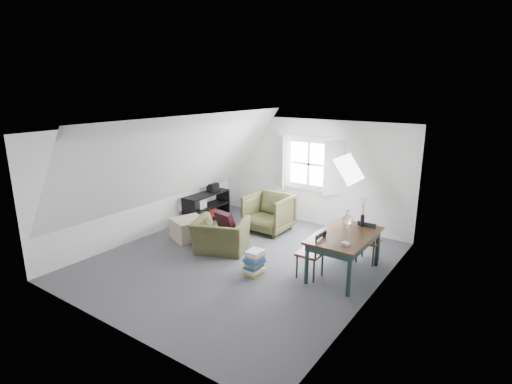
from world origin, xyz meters
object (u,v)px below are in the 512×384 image
Objects in this scene: armchair_far at (269,231)px; magazine_stack at (255,263)px; dining_chair_near at (312,253)px; ottoman at (189,229)px; dining_table at (345,240)px; media_shelf at (206,208)px; armchair_near at (221,251)px; dining_chair_far at (368,240)px.

magazine_stack is at bearing -64.52° from armchair_far.
ottoman is at bearing -112.00° from dining_chair_near.
armchair_far is at bearing 154.81° from dining_table.
armchair_far is 1.82m from ottoman.
media_shelf is 2.96× the size of magazine_stack.
armchair_near is at bearing -7.80° from ottoman.
dining_table is at bearing -7.26° from media_shelf.
dining_chair_far is 0.97× the size of dining_chair_near.
dining_chair_near is at bearing 159.12° from armchair_near.
dining_table reaches higher than magazine_stack.
armchair_near is 1.19× the size of dining_chair_near.
media_shelf is (-1.73, -0.22, 0.30)m from armchair_far.
magazine_stack is at bearing -144.77° from dining_table.
dining_chair_far reaches higher than armchair_near.
armchair_far reaches higher than armchair_near.
dining_chair_far reaches higher than ottoman.
dining_chair_near is 3.81m from media_shelf.
dining_chair_near is at bearing 28.48° from magazine_stack.
dining_chair_near is (3.03, -0.12, 0.23)m from ottoman.
armchair_far is 1.11× the size of dining_chair_near.
ottoman is 0.51× the size of media_shelf.
armchair_far is 2.17× the size of magazine_stack.
armchair_near is 1.26m from magazine_stack.
dining_chair_near reaches higher than armchair_near.
ottoman is 0.79× the size of dining_chair_far.
armchair_far is at bearing 12.25° from media_shelf.
media_shelf is (-4.17, 0.13, -0.14)m from dining_chair_far.
ottoman reaches higher than magazine_stack.
media_shelf is at bearing 147.10° from magazine_stack.
armchair_near is 2.07m from dining_chair_near.
media_shelf reaches higher than ottoman.
ottoman is 1.29m from media_shelf.
armchair_far is 1.44× the size of ottoman.
dining_chair_far reaches higher than magazine_stack.
dining_chair_far reaches higher than media_shelf.
magazine_stack is (-0.87, -0.47, -0.23)m from dining_chair_near.
armchair_near is at bearing -169.51° from dining_table.
armchair_far is at bearing 49.69° from ottoman.
ottoman reaches higher than armchair_far.
ottoman is 1.51× the size of magazine_stack.
dining_chair_near is at bearing -40.00° from armchair_far.
armchair_near is 1.07× the size of armchair_far.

